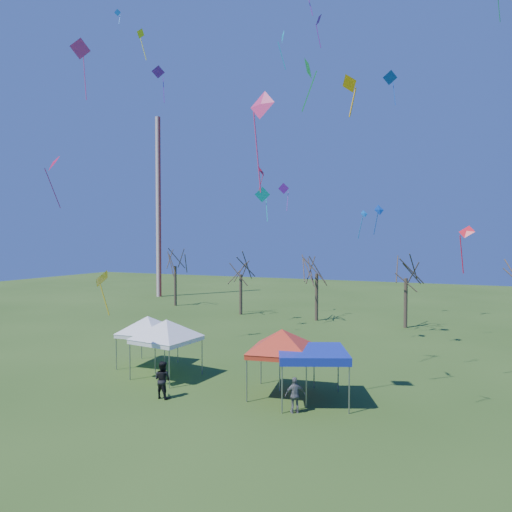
{
  "coord_description": "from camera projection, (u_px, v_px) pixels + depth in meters",
  "views": [
    {
      "loc": [
        10.14,
        -18.88,
        7.92
      ],
      "look_at": [
        0.52,
        3.0,
        7.08
      ],
      "focal_mm": 32.0,
      "sensor_mm": 36.0,
      "label": 1
    }
  ],
  "objects": [
    {
      "name": "ground",
      "position": [
        221.0,
        407.0,
        21.62
      ],
      "size": [
        140.0,
        140.0,
        0.0
      ],
      "primitive_type": "plane",
      "color": "#2F4E19",
      "rests_on": "ground"
    },
    {
      "name": "radio_mast",
      "position": [
        158.0,
        207.0,
        63.56
      ],
      "size": [
        0.7,
        0.7,
        25.0
      ],
      "primitive_type": "cylinder",
      "color": "silver",
      "rests_on": "ground"
    },
    {
      "name": "tree_0",
      "position": [
        175.0,
        252.0,
        54.84
      ],
      "size": [
        3.83,
        3.83,
        8.44
      ],
      "color": "#3D2D21",
      "rests_on": "ground"
    },
    {
      "name": "tree_1",
      "position": [
        241.0,
        260.0,
        48.3
      ],
      "size": [
        3.42,
        3.42,
        7.54
      ],
      "color": "#3D2D21",
      "rests_on": "ground"
    },
    {
      "name": "tree_2",
      "position": [
        317.0,
        257.0,
        44.66
      ],
      "size": [
        3.71,
        3.71,
        8.18
      ],
      "color": "#3D2D21",
      "rests_on": "ground"
    },
    {
      "name": "tree_3",
      "position": [
        406.0,
        261.0,
        40.98
      ],
      "size": [
        3.59,
        3.59,
        7.91
      ],
      "color": "#3D2D21",
      "rests_on": "ground"
    },
    {
      "name": "tent_white_west",
      "position": [
        148.0,
        320.0,
        28.57
      ],
      "size": [
        4.11,
        4.11,
        3.63
      ],
      "rotation": [
        0.0,
        0.0,
        0.08
      ],
      "color": "gray",
      "rests_on": "ground"
    },
    {
      "name": "tent_white_mid",
      "position": [
        166.0,
        323.0,
        26.2
      ],
      "size": [
        4.36,
        4.36,
        3.87
      ],
      "rotation": [
        0.0,
        0.0,
        -0.11
      ],
      "color": "gray",
      "rests_on": "ground"
    },
    {
      "name": "tent_red",
      "position": [
        282.0,
        334.0,
        23.21
      ],
      "size": [
        4.37,
        4.37,
        3.9
      ],
      "rotation": [
        0.0,
        0.0,
        0.16
      ],
      "color": "gray",
      "rests_on": "ground"
    },
    {
      "name": "tent_blue",
      "position": [
        312.0,
        354.0,
        22.23
      ],
      "size": [
        4.28,
        4.28,
        2.57
      ],
      "rotation": [
        0.0,
        0.0,
        0.4
      ],
      "color": "gray",
      "rests_on": "ground"
    },
    {
      "name": "person_grey",
      "position": [
        295.0,
        395.0,
        20.85
      ],
      "size": [
        1.02,
        0.88,
        1.65
      ],
      "primitive_type": "imported",
      "rotation": [
        0.0,
        0.0,
        3.75
      ],
      "color": "slate",
      "rests_on": "ground"
    },
    {
      "name": "person_dark",
      "position": [
        162.0,
        380.0,
        22.82
      ],
      "size": [
        0.95,
        0.76,
        1.86
      ],
      "primitive_type": "imported",
      "rotation": [
        0.0,
        0.0,
        3.08
      ],
      "color": "black",
      "rests_on": "ground"
    },
    {
      "name": "kite_17",
      "position": [
        466.0,
        233.0,
        24.47
      ],
      "size": [
        1.05,
        0.92,
        2.65
      ],
      "rotation": [
        0.0,
        0.0,
        5.86
      ],
      "color": "red",
      "rests_on": "ground"
    },
    {
      "name": "kite_3",
      "position": [
        390.0,
        78.0,
        40.99
      ],
      "size": [
        1.53,
        1.24,
        3.19
      ],
      "rotation": [
        0.0,
        0.0,
        3.55
      ],
      "color": "blue",
      "rests_on": "ground"
    },
    {
      "name": "kite_13",
      "position": [
        284.0,
        189.0,
        44.45
      ],
      "size": [
        1.12,
        0.79,
        2.79
      ],
      "rotation": [
        0.0,
        0.0,
        3.29
      ],
      "color": "#6317A2",
      "rests_on": "ground"
    },
    {
      "name": "kite_27",
      "position": [
        309.0,
        69.0,
        21.06
      ],
      "size": [
        0.85,
        1.14,
        2.61
      ],
      "rotation": [
        0.0,
        0.0,
        1.95
      ],
      "color": "green",
      "rests_on": "ground"
    },
    {
      "name": "kite_21",
      "position": [
        141.0,
        35.0,
        34.61
      ],
      "size": [
        0.64,
        0.82,
        2.33
      ],
      "rotation": [
        0.0,
        0.0,
        4.57
      ],
      "color": "yellow",
      "rests_on": "ground"
    },
    {
      "name": "kite_14",
      "position": [
        53.0,
        163.0,
        30.66
      ],
      "size": [
        1.64,
        1.48,
        3.62
      ],
      "rotation": [
        0.0,
        0.0,
        5.71
      ],
      "color": "#BF123B",
      "rests_on": "ground"
    },
    {
      "name": "kite_20",
      "position": [
        118.0,
        13.0,
        31.64
      ],
      "size": [
        0.49,
        0.35,
        1.1
      ],
      "rotation": [
        0.0,
        0.0,
        3.53
      ],
      "color": "blue",
      "rests_on": "ground"
    },
    {
      "name": "kite_11",
      "position": [
        262.0,
        195.0,
        40.09
      ],
      "size": [
        1.39,
        1.1,
        3.07
      ],
      "rotation": [
        0.0,
        0.0,
        3.69
      ],
      "color": "#0ED2CB",
      "rests_on": "ground"
    },
    {
      "name": "kite_1",
      "position": [
        102.0,
        279.0,
        22.98
      ],
      "size": [
        0.85,
        1.17,
        2.4
      ],
      "rotation": [
        0.0,
        0.0,
        4.91
      ],
      "color": "yellow",
      "rests_on": "ground"
    },
    {
      "name": "kite_22",
      "position": [
        364.0,
        215.0,
        37.29
      ],
      "size": [
        0.89,
        0.88,
        2.39
      ],
      "rotation": [
        0.0,
        0.0,
        0.78
      ],
      "color": "blue",
      "rests_on": "ground"
    },
    {
      "name": "kite_8",
      "position": [
        80.0,
        49.0,
        30.72
      ],
      "size": [
        1.06,
        1.41,
        4.15
      ],
      "rotation": [
        0.0,
        0.0,
        4.18
      ],
      "color": "#F53681",
      "rests_on": "ground"
    },
    {
      "name": "kite_25",
      "position": [
        350.0,
        84.0,
        17.74
      ],
      "size": [
        0.9,
        0.82,
        1.72
      ],
      "rotation": [
        0.0,
        0.0,
        2.55
      ],
      "color": "#FFB00D",
      "rests_on": "ground"
    },
    {
      "name": "kite_19",
      "position": [
        379.0,
        210.0,
        36.63
      ],
      "size": [
        0.92,
        0.88,
        2.44
      ],
      "rotation": [
        0.0,
        0.0,
        0.71
      ],
      "color": "blue",
      "rests_on": "ground"
    },
    {
      "name": "kite_2",
      "position": [
        262.0,
        172.0,
        46.51
      ],
      "size": [
        0.64,
        1.13,
        2.77
      ],
      "rotation": [
        0.0,
        0.0,
        1.6
      ],
      "color": "red",
      "rests_on": "ground"
    },
    {
      "name": "kite_24",
      "position": [
        282.0,
        37.0,
        29.87
      ],
      "size": [
        0.71,
        0.94,
        2.51
      ],
      "rotation": [
        0.0,
        0.0,
        5.22
      ],
      "color": "#0EA3D2",
      "rests_on": "ground"
    },
    {
      "name": "kite_7",
      "position": [
        158.0,
        72.0,
        38.4
      ],
      "size": [
        1.34,
        1.31,
        3.16
      ],
      "rotation": [
        0.0,
        0.0,
        3.84
      ],
      "color": "#5D1AB7",
      "rests_on": "ground"
    },
    {
      "name": "kite_5",
      "position": [
        261.0,
        106.0,
        20.02
      ],
      "size": [
        1.45,
        0.84,
        4.5
      ],
      "rotation": [
        0.0,
        0.0,
        6.0
      ],
      "color": "#E43270",
      "rests_on": "ground"
    },
    {
      "name": "kite_18",
      "position": [
        318.0,
        20.0,
        28.2
      ],
      "size": [
        0.62,
        0.88,
        2.05
      ],
      "rotation": [
        0.0,
        0.0,
        4.97
      ],
      "color": "#6F169F",
      "rests_on": "ground"
    }
  ]
}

